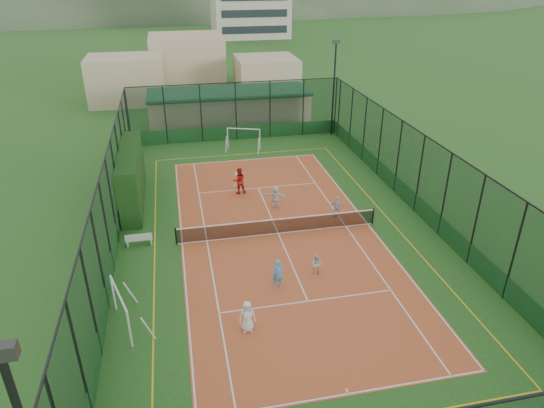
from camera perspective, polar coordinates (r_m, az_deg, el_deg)
The scene contains 19 objects.
ground at distance 28.07m, azimuth 0.73°, elevation -3.49°, with size 300.00×300.00×0.00m, color #1E5A1E.
court_slab at distance 28.06m, azimuth 0.73°, elevation -3.48°, with size 11.17×23.97×0.01m, color #A94025.
tennis_net at distance 27.80m, azimuth 0.74°, elevation -2.54°, with size 11.67×0.12×1.06m, color black, non-canonical shape.
perimeter_fence at distance 26.90m, azimuth 0.76°, elevation 1.12°, with size 18.12×34.12×5.00m, color black, non-canonical shape.
floodlight_ne at distance 43.77m, azimuth 7.27°, elevation 13.27°, with size 0.60×0.26×8.25m, color black, non-canonical shape.
clubhouse at distance 47.67m, azimuth -5.07°, elevation 11.32°, with size 15.20×7.20×3.15m, color tan, non-canonical shape.
distant_hills at distance 174.34m, azimuth -10.75°, elevation 21.57°, with size 200.00×60.00×24.00m, color #384C33, non-canonical shape.
hedge_left at distance 32.41m, azimuth -16.18°, elevation 3.16°, with size 1.20×7.98×3.49m, color black.
white_bench at distance 27.74m, azimuth -15.39°, elevation -3.97°, with size 1.44×0.40×0.81m, color white, non-canonical shape.
futsal_goal_near at distance 21.87m, azimuth -17.35°, elevation -11.82°, with size 0.82×2.84×1.83m, color white, non-canonical shape.
futsal_goal_far at distance 40.57m, azimuth -3.35°, elevation 7.62°, with size 2.78×0.81×1.80m, color white, non-canonical shape.
child_near_left at distance 20.90m, azimuth -2.92°, elevation -13.08°, with size 0.71×0.46×1.46m, color white.
child_near_mid at distance 23.31m, azimuth 0.74°, elevation -8.22°, with size 0.55×0.36×1.50m, color #4CA1D7.
child_near_right at distance 24.40m, azimuth 5.33°, elevation -7.10°, with size 0.55×0.43×1.14m, color silver.
child_far_left at distance 32.87m, azimuth -3.94°, elevation 2.64°, with size 0.96×0.55×1.49m, color silver.
child_far_right at distance 29.77m, azimuth 7.65°, elevation -0.34°, with size 0.81×0.34×1.38m, color silver.
child_far_back at distance 30.74m, azimuth 0.43°, elevation 0.87°, with size 1.32×0.42×1.43m, color white.
coach at distance 32.62m, azimuth -3.89°, elevation 2.76°, with size 0.88×0.69×1.81m, color red.
tennis_balls at distance 29.16m, azimuth -1.36°, elevation -2.16°, with size 6.15×0.77×0.07m.
Camera 1 is at (-5.30, -23.69, 14.08)m, focal length 32.00 mm.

